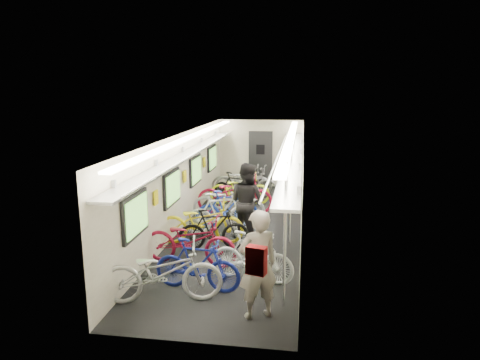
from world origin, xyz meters
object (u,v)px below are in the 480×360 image
(passenger_mid, at_px, (247,202))
(backpack, at_px, (256,260))
(bicycle_1, at_px, (197,265))
(bicycle_0, at_px, (162,272))
(passenger_near, at_px, (258,265))

(passenger_mid, distance_m, backpack, 4.34)
(bicycle_1, height_order, backpack, backpack)
(backpack, bearing_deg, bicycle_0, 163.20)
(passenger_mid, relative_size, backpack, 4.82)
(bicycle_0, relative_size, passenger_mid, 1.08)
(backpack, bearing_deg, passenger_near, 110.41)
(passenger_near, height_order, backpack, passenger_near)
(bicycle_1, bearing_deg, bicycle_0, 142.99)
(bicycle_0, height_order, backpack, backpack)
(passenger_near, height_order, passenger_mid, passenger_mid)
(bicycle_1, bearing_deg, passenger_mid, -4.52)
(bicycle_0, xyz_separation_m, bicycle_1, (0.47, 0.50, -0.05))
(passenger_near, relative_size, passenger_mid, 0.95)
(bicycle_0, distance_m, backpack, 2.13)
(bicycle_0, bearing_deg, bicycle_1, -57.01)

